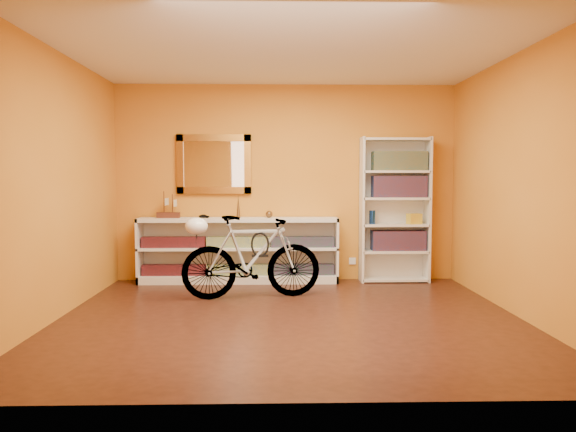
{
  "coord_description": "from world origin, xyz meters",
  "views": [
    {
      "loc": [
        -0.14,
        -5.16,
        1.36
      ],
      "look_at": [
        0.0,
        0.7,
        0.95
      ],
      "focal_mm": 33.41,
      "sensor_mm": 36.0,
      "label": 1
    }
  ],
  "objects_px": {
    "console_unit": "(238,250)",
    "bookcase": "(395,210)",
    "bicycle": "(252,257)",
    "helmet": "(196,226)"
  },
  "relations": [
    {
      "from": "bicycle",
      "to": "helmet",
      "type": "relative_size",
      "value": 6.35
    },
    {
      "from": "bicycle",
      "to": "helmet",
      "type": "xyz_separation_m",
      "value": [
        -0.61,
        -0.1,
        0.36
      ]
    },
    {
      "from": "bookcase",
      "to": "bicycle",
      "type": "relative_size",
      "value": 1.18
    },
    {
      "from": "bicycle",
      "to": "helmet",
      "type": "height_order",
      "value": "bicycle"
    },
    {
      "from": "bicycle",
      "to": "helmet",
      "type": "distance_m",
      "value": 0.71
    },
    {
      "from": "console_unit",
      "to": "bicycle",
      "type": "relative_size",
      "value": 1.62
    },
    {
      "from": "console_unit",
      "to": "bicycle",
      "type": "height_order",
      "value": "bicycle"
    },
    {
      "from": "helmet",
      "to": "bookcase",
      "type": "bearing_deg",
      "value": 23.61
    },
    {
      "from": "console_unit",
      "to": "bookcase",
      "type": "relative_size",
      "value": 1.37
    },
    {
      "from": "bookcase",
      "to": "helmet",
      "type": "xyz_separation_m",
      "value": [
        -2.45,
        -1.07,
        -0.12
      ]
    }
  ]
}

